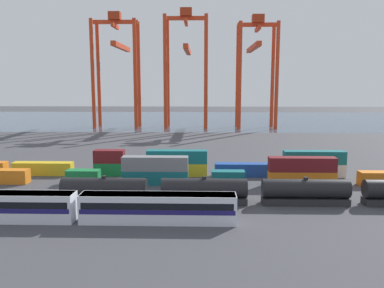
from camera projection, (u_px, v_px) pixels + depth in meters
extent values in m
plane|color=#424247|center=(175.00, 147.00, 115.61)|extent=(420.00, 420.00, 0.00)
cube|color=#384C60|center=(187.00, 120.00, 204.69)|extent=(400.00, 110.00, 0.01)
cube|color=silver|center=(158.00, 208.00, 52.52)|extent=(20.76, 3.10, 3.90)
cube|color=navy|center=(158.00, 209.00, 52.53)|extent=(20.35, 3.14, 0.64)
cube|color=black|center=(158.00, 203.00, 52.41)|extent=(19.93, 3.13, 0.90)
cube|color=slate|center=(158.00, 195.00, 52.25)|extent=(20.55, 2.85, 0.36)
cube|color=#232326|center=(105.00, 199.00, 61.36)|extent=(13.16, 2.50, 1.10)
cylinder|color=black|center=(104.00, 187.00, 61.06)|extent=(13.16, 2.86, 2.86)
cylinder|color=black|center=(104.00, 177.00, 60.82)|extent=(0.70, 0.70, 0.36)
cube|color=#232326|center=(204.00, 200.00, 60.93)|extent=(13.16, 2.50, 1.10)
cylinder|color=black|center=(204.00, 188.00, 60.63)|extent=(13.16, 2.86, 2.86)
cylinder|color=black|center=(204.00, 178.00, 60.39)|extent=(0.70, 0.70, 0.36)
cube|color=#232326|center=(305.00, 201.00, 60.51)|extent=(13.16, 2.50, 1.10)
cylinder|color=black|center=(306.00, 188.00, 60.21)|extent=(13.16, 2.86, 2.86)
cylinder|color=black|center=(306.00, 178.00, 59.97)|extent=(0.70, 0.70, 0.36)
cube|color=orange|center=(12.00, 176.00, 73.40)|extent=(6.04, 2.44, 2.60)
cube|color=#197538|center=(83.00, 177.00, 73.03)|extent=(6.04, 2.44, 2.60)
cube|color=#146066|center=(155.00, 177.00, 72.66)|extent=(12.10, 2.44, 2.60)
cube|color=slate|center=(155.00, 163.00, 72.27)|extent=(12.10, 2.44, 2.60)
cube|color=#146066|center=(228.00, 178.00, 72.29)|extent=(6.04, 2.44, 2.60)
cube|color=orange|center=(302.00, 178.00, 71.92)|extent=(12.10, 2.44, 2.60)
cube|color=maroon|center=(302.00, 164.00, 71.53)|extent=(12.10, 2.44, 2.60)
cube|color=orange|center=(376.00, 179.00, 71.55)|extent=(6.04, 2.44, 2.60)
cube|color=gold|center=(43.00, 169.00, 80.12)|extent=(12.10, 2.44, 2.60)
cube|color=#197538|center=(110.00, 169.00, 79.75)|extent=(6.04, 2.44, 2.60)
cube|color=maroon|center=(109.00, 156.00, 79.36)|extent=(6.04, 2.44, 2.60)
cube|color=gold|center=(177.00, 169.00, 79.37)|extent=(12.10, 2.44, 2.60)
cube|color=#146066|center=(177.00, 157.00, 78.98)|extent=(12.10, 2.44, 2.60)
cube|color=#1C4299|center=(245.00, 170.00, 79.00)|extent=(12.10, 2.44, 2.60)
cube|color=silver|center=(314.00, 170.00, 78.62)|extent=(12.10, 2.44, 2.60)
cube|color=#146066|center=(314.00, 157.00, 78.23)|extent=(12.10, 2.44, 2.60)
cylinder|color=red|center=(93.00, 74.00, 160.92)|extent=(1.50, 1.50, 44.38)
cylinder|color=red|center=(135.00, 74.00, 160.44)|extent=(1.50, 1.50, 44.38)
cylinder|color=red|center=(99.00, 75.00, 169.96)|extent=(1.50, 1.50, 44.38)
cylinder|color=red|center=(139.00, 75.00, 169.47)|extent=(1.50, 1.50, 44.38)
cube|color=red|center=(115.00, 22.00, 161.97)|extent=(19.08, 1.20, 1.60)
cube|color=red|center=(115.00, 26.00, 162.21)|extent=(1.20, 10.74, 1.60)
cube|color=red|center=(121.00, 47.00, 174.81)|extent=(2.00, 33.22, 2.00)
cube|color=#9F2C14|center=(115.00, 16.00, 161.61)|extent=(4.80, 4.00, 3.20)
cylinder|color=red|center=(165.00, 73.00, 158.75)|extent=(1.50, 1.50, 45.75)
cylinder|color=red|center=(206.00, 73.00, 158.30)|extent=(1.50, 1.50, 45.75)
cylinder|color=red|center=(168.00, 73.00, 170.28)|extent=(1.50, 1.50, 45.75)
cylinder|color=red|center=(206.00, 73.00, 169.82)|extent=(1.50, 1.50, 45.75)
cube|color=red|center=(186.00, 18.00, 160.95)|extent=(18.04, 1.20, 1.60)
cube|color=red|center=(186.00, 22.00, 161.20)|extent=(1.20, 13.26, 1.60)
cube|color=red|center=(187.00, 50.00, 176.04)|extent=(2.00, 38.56, 2.00)
cube|color=#9F2C14|center=(186.00, 12.00, 160.59)|extent=(4.80, 4.00, 3.20)
cylinder|color=red|center=(240.00, 76.00, 158.95)|extent=(1.50, 1.50, 43.05)
cylinder|color=red|center=(277.00, 76.00, 158.54)|extent=(1.50, 1.50, 43.05)
cylinder|color=red|center=(238.00, 76.00, 168.83)|extent=(1.50, 1.50, 43.05)
cylinder|color=red|center=(273.00, 76.00, 168.42)|extent=(1.50, 1.50, 43.05)
cube|color=red|center=(258.00, 25.00, 160.55)|extent=(16.56, 1.20, 1.60)
cube|color=red|center=(258.00, 29.00, 160.80)|extent=(1.20, 11.59, 1.60)
cube|color=red|center=(253.00, 48.00, 174.83)|extent=(2.00, 37.82, 2.00)
cube|color=#9F2C14|center=(258.00, 19.00, 160.19)|extent=(4.80, 4.00, 3.20)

